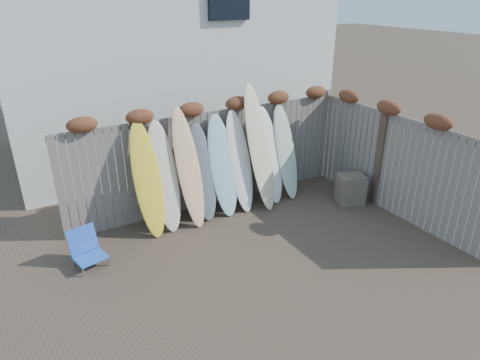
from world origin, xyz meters
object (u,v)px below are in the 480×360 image
wooden_crate (351,189)px  lattice_panel (365,152)px  surfboard_0 (147,180)px  beach_chair (86,248)px

wooden_crate → lattice_panel: lattice_panel is taller
lattice_panel → surfboard_0: bearing=-174.7°
wooden_crate → surfboard_0: bearing=166.3°
beach_chair → wooden_crate: bearing=-5.1°
wooden_crate → surfboard_0: surfboard_0 is taller
beach_chair → wooden_crate: (5.34, -0.48, 0.02)m
wooden_crate → beach_chair: bearing=174.9°
beach_chair → surfboard_0: bearing=21.7°
surfboard_0 → wooden_crate: bearing=-14.6°
lattice_panel → surfboard_0: (-4.61, 0.73, 0.07)m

